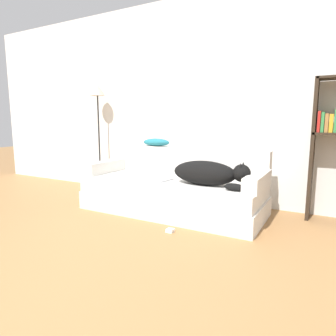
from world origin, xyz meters
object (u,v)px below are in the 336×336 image
power_adapter (170,230)px  floor_lamp (98,107)px  laptop (158,179)px  bookshelf (332,141)px  throw_pillow (156,142)px  dog (209,173)px  couch (172,196)px

power_adapter → floor_lamp: bearing=149.4°
laptop → bookshelf: bookshelf is taller
throw_pillow → bookshelf: (2.08, 0.17, 0.08)m
throw_pillow → floor_lamp: size_ratio=0.23×
bookshelf → laptop: bearing=-159.6°
dog → power_adapter: dog is taller
bookshelf → floor_lamp: 3.23m
couch → power_adapter: couch is taller
laptop → dog: bearing=9.7°
dog → power_adapter: bearing=-110.9°
bookshelf → floor_lamp: floor_lamp is taller
dog → throw_pillow: throw_pillow is taller
throw_pillow → dog: bearing=-26.7°
floor_lamp → laptop: bearing=-23.2°
power_adapter → laptop: bearing=131.6°
dog → laptop: 0.64m
couch → bookshelf: bearing=18.3°
laptop → bookshelf: 1.95m
couch → dog: dog is taller
dog → floor_lamp: 2.28m
couch → throw_pillow: bearing=139.6°
couch → floor_lamp: (-1.57, 0.50, 1.09)m
throw_pillow → power_adapter: size_ratio=5.49×
couch → bookshelf: bookshelf is taller
couch → throw_pillow: throw_pillow is taller
dog → throw_pillow: (-0.94, 0.48, 0.27)m
laptop → bookshelf: (1.77, 0.66, 0.47)m
couch → throw_pillow: (-0.44, 0.38, 0.60)m
couch → power_adapter: 0.70m
throw_pillow → power_adapter: (0.75, -0.98, -0.78)m
bookshelf → dog: bearing=-150.6°
dog → bookshelf: bearing=29.4°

